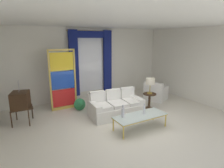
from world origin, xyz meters
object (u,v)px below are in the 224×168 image
object	(u,v)px
round_side_table	(149,100)
table_lamp_brass	(150,82)
bottle_crystal_tall	(123,112)
couch_white_long	(115,106)
vintage_tv	(20,101)
bottle_blue_decanter	(144,110)
armchair_white	(155,93)
coffee_table	(140,116)
peacock_figurine	(81,105)
stained_glass_divider	(63,81)

from	to	relation	value
round_side_table	table_lamp_brass	world-z (taller)	table_lamp_brass
bottle_crystal_tall	couch_white_long	bearing A→B (deg)	70.27
vintage_tv	couch_white_long	bearing A→B (deg)	-16.45
bottle_blue_decanter	armchair_white	bearing A→B (deg)	40.56
couch_white_long	round_side_table	xyz separation A→B (m)	(1.37, -0.16, 0.05)
coffee_table	bottle_crystal_tall	xyz separation A→B (m)	(-0.51, 0.14, 0.18)
coffee_table	table_lamp_brass	world-z (taller)	table_lamp_brass
bottle_blue_decanter	vintage_tv	world-z (taller)	vintage_tv
table_lamp_brass	peacock_figurine	bearing A→B (deg)	154.57
bottle_crystal_tall	peacock_figurine	world-z (taller)	bottle_crystal_tall
bottle_blue_decanter	round_side_table	bearing A→B (deg)	43.47
armchair_white	round_side_table	bearing A→B (deg)	-143.27
coffee_table	peacock_figurine	world-z (taller)	peacock_figurine
coffee_table	bottle_blue_decanter	bearing A→B (deg)	6.32
coffee_table	stained_glass_divider	bearing A→B (deg)	119.43
coffee_table	vintage_tv	size ratio (longest dim) A/B	1.16
couch_white_long	bottle_crystal_tall	bearing A→B (deg)	-109.73
peacock_figurine	round_side_table	xyz separation A→B (m)	(2.27, -1.08, 0.14)
couch_white_long	coffee_table	bearing A→B (deg)	-84.86
armchair_white	stained_glass_divider	xyz separation A→B (m)	(-3.68, 0.85, 0.77)
bottle_blue_decanter	armchair_white	xyz separation A→B (m)	(2.06, 1.76, -0.25)
coffee_table	armchair_white	distance (m)	2.83
couch_white_long	stained_glass_divider	size ratio (longest dim) A/B	0.82
coffee_table	stained_glass_divider	world-z (taller)	stained_glass_divider
bottle_crystal_tall	vintage_tv	world-z (taller)	vintage_tv
peacock_figurine	table_lamp_brass	xyz separation A→B (m)	(2.27, -1.08, 0.81)
bottle_crystal_tall	table_lamp_brass	size ratio (longest dim) A/B	0.64
armchair_white	bottle_crystal_tall	bearing A→B (deg)	-148.77
peacock_figurine	couch_white_long	bearing A→B (deg)	-45.44
bottle_crystal_tall	bottle_blue_decanter	bearing A→B (deg)	-10.56
stained_glass_divider	peacock_figurine	size ratio (longest dim) A/B	3.67
couch_white_long	round_side_table	world-z (taller)	couch_white_long
stained_glass_divider	peacock_figurine	distance (m)	1.07
armchair_white	peacock_figurine	xyz separation A→B (m)	(-3.21, 0.38, -0.07)
bottle_blue_decanter	table_lamp_brass	world-z (taller)	table_lamp_brass
armchair_white	peacock_figurine	size ratio (longest dim) A/B	1.79
couch_white_long	stained_glass_divider	distance (m)	2.09
couch_white_long	peacock_figurine	world-z (taller)	couch_white_long
couch_white_long	table_lamp_brass	world-z (taller)	table_lamp_brass
peacock_figurine	bottle_crystal_tall	bearing A→B (deg)	-75.91
couch_white_long	bottle_blue_decanter	distance (m)	1.27
vintage_tv	armchair_white	distance (m)	5.16
bottle_crystal_tall	stained_glass_divider	world-z (taller)	stained_glass_divider
couch_white_long	bottle_blue_decanter	size ratio (longest dim) A/B	5.60
peacock_figurine	round_side_table	world-z (taller)	round_side_table
peacock_figurine	bottle_blue_decanter	bearing A→B (deg)	-61.66
table_lamp_brass	armchair_white	bearing A→B (deg)	36.73
stained_glass_divider	round_side_table	size ratio (longest dim) A/B	3.70
vintage_tv	stained_glass_divider	xyz separation A→B (m)	(1.46, 0.55, 0.33)
coffee_table	table_lamp_brass	size ratio (longest dim) A/B	2.74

